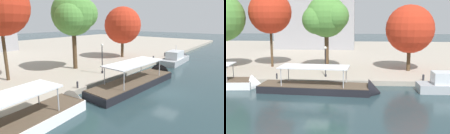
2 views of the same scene
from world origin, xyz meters
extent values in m
plane|color=#23383D|center=(0.00, 0.00, 0.00)|extent=(220.00, 220.00, 0.00)
cube|color=#A39989|center=(0.00, 34.64, 0.31)|extent=(120.00, 55.00, 0.63)
cone|color=white|center=(-8.14, 5.45, 0.23)|extent=(1.64, 2.77, 2.66)
cube|color=brown|center=(-14.77, 4.85, 0.96)|extent=(12.27, 3.89, 0.08)
cylinder|color=#B2B2B7|center=(-11.50, 6.33, 1.93)|extent=(0.10, 0.10, 1.86)
cylinder|color=#B2B2B7|center=(-11.29, 3.98, 1.93)|extent=(0.10, 0.10, 1.86)
cube|color=silver|center=(-14.77, 4.85, 2.92)|extent=(7.85, 3.40, 0.12)
cube|color=black|center=(-0.76, 3.83, 0.19)|extent=(13.06, 4.29, 1.26)
cone|color=black|center=(6.14, 3.33, 0.19)|extent=(1.62, 3.13, 3.03)
cube|color=brown|center=(-0.76, 3.83, 0.86)|extent=(12.79, 4.10, 0.08)
cylinder|color=#B2B2B7|center=(2.86, 4.92, 1.89)|extent=(0.10, 0.10, 2.00)
cylinder|color=#B2B2B7|center=(2.66, 2.23, 1.89)|extent=(0.10, 0.10, 2.00)
cylinder|color=#B2B2B7|center=(-4.19, 5.43, 1.89)|extent=(0.10, 0.10, 2.00)
cylinder|color=#B2B2B7|center=(-4.39, 2.74, 1.89)|extent=(0.10, 0.10, 2.00)
cube|color=silver|center=(-0.76, 3.83, 2.95)|extent=(8.17, 3.67, 0.12)
cube|color=#9EA3A8|center=(15.30, 4.75, 0.29)|extent=(8.25, 2.79, 1.40)
cone|color=#9EA3A8|center=(19.80, 4.84, 0.29)|extent=(1.25, 2.51, 2.49)
cube|color=silver|center=(14.69, 4.74, 1.68)|extent=(3.73, 2.17, 1.37)
cube|color=black|center=(16.12, 4.77, 1.75)|extent=(1.02, 1.99, 0.82)
cylinder|color=silver|center=(15.10, 4.75, 2.87)|extent=(0.08, 0.08, 1.01)
cylinder|color=#2D2D33|center=(17.61, 7.84, 0.92)|extent=(0.24, 0.24, 0.59)
sphere|color=#2D2D33|center=(17.61, 7.84, 1.28)|extent=(0.26, 0.26, 0.26)
cylinder|color=#2D2D33|center=(12.53, 7.87, 0.91)|extent=(0.27, 0.27, 0.57)
sphere|color=#2D2D33|center=(12.53, 7.87, 1.27)|extent=(0.30, 0.30, 0.30)
cylinder|color=#2D2D33|center=(-6.26, 7.49, 0.92)|extent=(0.21, 0.21, 0.58)
sphere|color=#2D2D33|center=(-6.26, 7.49, 1.27)|extent=(0.23, 0.23, 0.23)
cylinder|color=black|center=(-0.08, 9.32, 2.49)|extent=(0.12, 0.12, 3.74)
sphere|color=white|center=(-0.08, 9.32, 4.53)|extent=(0.37, 0.37, 0.37)
cylinder|color=black|center=(-0.08, 9.32, 0.78)|extent=(0.26, 0.26, 0.30)
cylinder|color=#4C3823|center=(11.74, 14.28, 2.39)|extent=(0.54, 0.54, 3.54)
sphere|color=#B22D19|center=(11.74, 14.28, 6.80)|extent=(7.04, 7.04, 7.04)
sphere|color=#B22D19|center=(12.53, 15.66, 7.25)|extent=(4.32, 4.32, 4.32)
sphere|color=#B22D19|center=(11.83, 16.02, 7.05)|extent=(4.16, 4.16, 4.16)
cylinder|color=#4C3823|center=(-0.47, 14.37, 3.46)|extent=(0.63, 0.63, 5.67)
sphere|color=#4C8438|center=(-0.47, 14.37, 8.59)|extent=(6.13, 6.13, 6.13)
sphere|color=#4C8438|center=(-1.84, 13.44, 8.12)|extent=(4.14, 4.14, 4.14)
sphere|color=#4C8438|center=(0.80, 13.58, 8.66)|extent=(4.24, 4.24, 4.24)
cylinder|color=#4C3823|center=(-9.51, 16.32, 3.69)|extent=(0.38, 0.38, 6.12)
camera|label=1|loc=(-19.40, -7.52, 7.67)|focal=30.89mm
camera|label=2|loc=(4.13, -27.87, 8.76)|focal=45.50mm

